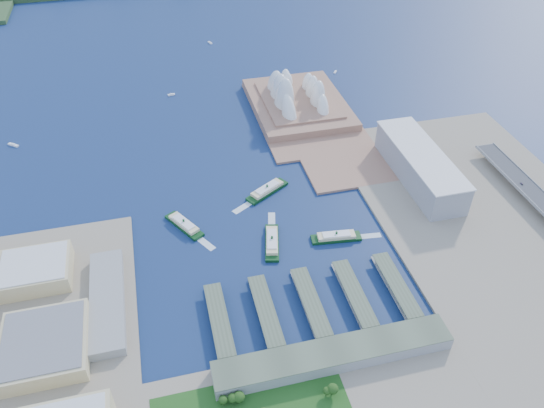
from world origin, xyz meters
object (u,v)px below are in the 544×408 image
object	(u,v)px
ferry_c	(272,240)
car_c	(522,184)
opera_house	(299,88)
toaster_building	(420,166)
ferry_b	(267,189)
ferry_d	(336,235)
ferry_a	(184,223)

from	to	relation	value
ferry_c	car_c	xyz separation A→B (m)	(296.11, 12.07, 10.38)
car_c	opera_house	bearing A→B (deg)	-53.03
toaster_building	ferry_b	distance (m)	181.36
toaster_building	ferry_c	bearing A→B (deg)	-161.35
opera_house	car_c	world-z (taller)	opera_house
ferry_d	car_c	bearing A→B (deg)	-78.36
ferry_a	ferry_b	xyz separation A→B (m)	(100.51, 36.85, 0.30)
opera_house	ferry_c	bearing A→B (deg)	-111.57
car_c	ferry_d	bearing A→B (deg)	5.25
opera_house	car_c	size ratio (longest dim) A/B	39.72
ferry_b	ferry_c	xyz separation A→B (m)	(-15.45, -85.40, -0.18)
toaster_building	ferry_d	xyz separation A→B (m)	(-128.24, -74.83, -15.54)
ferry_c	ferry_b	bearing A→B (deg)	-86.77
toaster_building	ferry_c	distance (m)	206.49
ferry_c	car_c	bearing A→B (deg)	-164.18
ferry_a	ferry_d	bearing A→B (deg)	-51.18
opera_house	ferry_a	world-z (taller)	opera_house
ferry_c	car_c	world-z (taller)	car_c
ferry_c	ferry_a	bearing A→B (deg)	-16.23
ferry_c	ferry_d	xyz separation A→B (m)	(66.87, -8.98, -0.17)
opera_house	ferry_d	world-z (taller)	opera_house
opera_house	ferry_b	bearing A→B (deg)	-116.42
opera_house	ferry_a	bearing A→B (deg)	-131.19
toaster_building	ferry_a	size ratio (longest dim) A/B	2.92
ferry_d	car_c	distance (m)	230.44
ferry_a	ferry_c	distance (m)	97.95
ferry_a	ferry_d	distance (m)	162.46
ferry_c	car_c	size ratio (longest dim) A/B	11.97
opera_house	toaster_building	world-z (taller)	opera_house
ferry_a	ferry_c	xyz separation A→B (m)	(85.06, -48.55, 0.12)
toaster_building	car_c	bearing A→B (deg)	-28.03
opera_house	ferry_d	distance (m)	278.79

